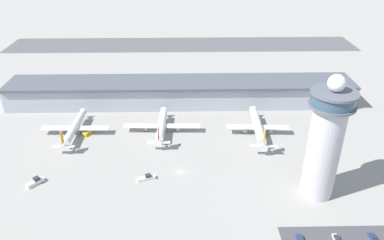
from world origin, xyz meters
TOP-DOWN VIEW (x-y plane):
  - ground_plane at (0.00, 0.00)m, footprint 1000.00×1000.00m
  - terminal_building at (0.00, 70.00)m, footprint 205.19×25.00m
  - runway_strip at (0.00, 191.94)m, footprint 307.79×44.00m
  - control_tower at (55.72, -15.53)m, footprint 17.02×17.02m
  - airplane_gate_alpha at (-55.32, 33.79)m, footprint 35.28×38.54m
  - airplane_gate_bravo at (-10.03, 35.27)m, footprint 40.56×36.24m
  - airplane_gate_charlie at (39.98, 31.79)m, footprint 32.47×40.60m
  - service_truck_catering at (-14.57, -5.44)m, footprint 8.08×4.38m
  - service_truck_fuel at (-61.58, -7.50)m, footprint 6.74×7.14m
  - service_truck_baggage at (-48.45, 34.70)m, footprint 5.46×7.40m
  - car_grey_coupe at (68.24, -40.95)m, footprint 2.08×4.46m
  - car_navy_sedan at (42.28, -41.29)m, footprint 2.07×4.84m
  - car_yellow_taxi at (55.12, -41.55)m, footprint 1.86×4.48m

SIDE VIEW (x-z plane):
  - ground_plane at x=0.00m, z-range 0.00..0.00m
  - runway_strip at x=0.00m, z-range 0.00..0.01m
  - car_grey_coupe at x=68.24m, z-range -0.16..1.26m
  - car_navy_sedan at x=42.28m, z-range -0.17..1.39m
  - car_yellow_taxi at x=55.12m, z-range -0.17..1.39m
  - service_truck_catering at x=-14.57m, z-range -0.38..2.07m
  - service_truck_fuel at x=-61.58m, z-range -0.46..2.59m
  - service_truck_baggage at x=-48.45m, z-range -0.48..2.69m
  - airplane_gate_alpha at x=-55.32m, z-range -2.06..9.81m
  - airplane_gate_bravo at x=-10.03m, z-range -2.28..10.14m
  - airplane_gate_charlie at x=39.98m, z-range -2.40..11.54m
  - terminal_building at x=0.00m, z-range 0.10..14.87m
  - control_tower at x=55.72m, z-range -1.04..50.88m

